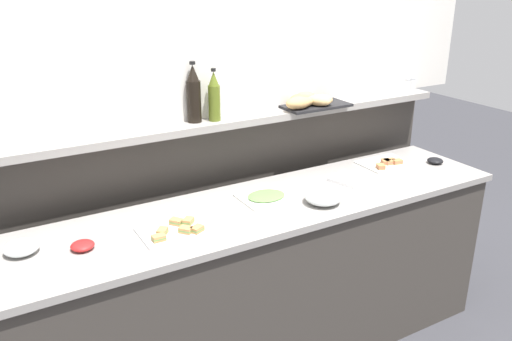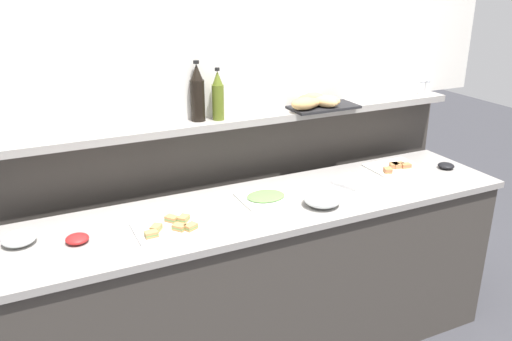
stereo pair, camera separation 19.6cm
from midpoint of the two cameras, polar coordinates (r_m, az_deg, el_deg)
ground_plane at (r=3.56m, az=-5.53°, el=-13.74°), size 12.00×12.00×0.00m
buffet_counter at (r=2.85m, az=-0.68°, el=-12.05°), size 2.61×0.61×0.93m
back_ledge_unit at (r=3.13m, az=-5.04°, el=-4.74°), size 2.86×0.22×1.27m
sandwich_platter_rear at (r=3.21m, az=12.20°, el=0.78°), size 0.30×0.22×0.04m
sandwich_platter_side at (r=2.38m, az=-11.00°, el=-6.38°), size 0.31×0.22×0.04m
cold_cuts_platter at (r=2.68m, az=-0.99°, el=-2.90°), size 0.26×0.23×0.02m
glass_bowl_large at (r=2.62m, az=5.16°, el=-2.92°), size 0.19×0.19×0.07m
glass_bowl_medium at (r=2.41m, az=-26.25°, el=-7.57°), size 0.14×0.14×0.06m
condiment_bowl_red at (r=2.35m, az=-20.59°, el=-7.66°), size 0.10×0.10×0.03m
condiment_bowl_teal at (r=3.31m, az=17.24°, el=1.00°), size 0.09×0.09×0.03m
napkin_stack at (r=2.92m, az=8.07°, el=-0.95°), size 0.21×0.21×0.02m
olive_oil_bottle at (r=2.79m, az=-6.59°, el=7.85°), size 0.06×0.06×0.28m
wine_bottle_dark at (r=2.77m, az=-8.81°, el=8.06°), size 0.08×0.08×0.32m
salt_shaker at (r=3.58m, az=14.55°, el=8.90°), size 0.03×0.03×0.09m
pepper_shaker at (r=3.61m, az=15.06°, el=8.95°), size 0.03×0.03×0.09m
bread_basket at (r=3.07m, az=3.89°, el=7.46°), size 0.43×0.28×0.08m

